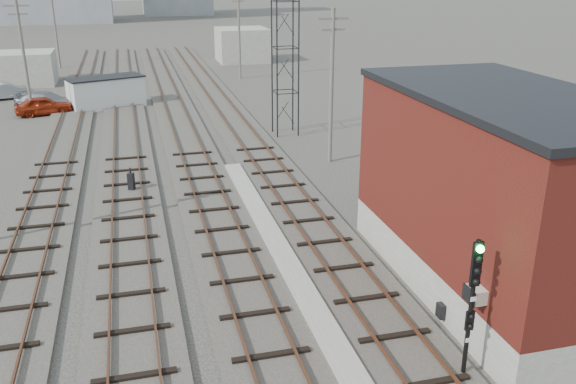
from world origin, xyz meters
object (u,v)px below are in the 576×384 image
object	(u,v)px
car_red	(43,105)
car_silver	(7,91)
site_trailer	(106,92)
car_grey	(47,101)
signal_mast	(473,299)
switch_stand	(131,182)

from	to	relation	value
car_red	car_silver	bearing A→B (deg)	14.14
site_trailer	car_silver	size ratio (longest dim) A/B	1.51
site_trailer	car_grey	bearing A→B (deg)	157.41
signal_mast	site_trailer	size ratio (longest dim) A/B	0.66
car_grey	car_silver	bearing A→B (deg)	52.46
signal_mast	car_grey	world-z (taller)	signal_mast
signal_mast	site_trailer	distance (m)	41.16
switch_stand	site_trailer	bearing A→B (deg)	118.94
car_silver	car_grey	size ratio (longest dim) A/B	0.86
car_grey	switch_stand	bearing A→B (deg)	-146.28
car_red	car_grey	distance (m)	1.71
switch_stand	car_silver	world-z (taller)	car_silver
site_trailer	car_red	bearing A→B (deg)	177.15
car_red	car_grey	size ratio (longest dim) A/B	0.85
car_red	signal_mast	bearing A→B (deg)	-171.71
car_silver	car_grey	bearing A→B (deg)	-164.29
car_silver	car_grey	world-z (taller)	car_grey
car_red	car_grey	bearing A→B (deg)	-15.97
car_red	site_trailer	bearing A→B (deg)	-86.89
car_grey	signal_mast	bearing A→B (deg)	-141.52
site_trailer	car_grey	world-z (taller)	site_trailer
signal_mast	switch_stand	xyz separation A→B (m)	(-8.96, 18.14, -2.01)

